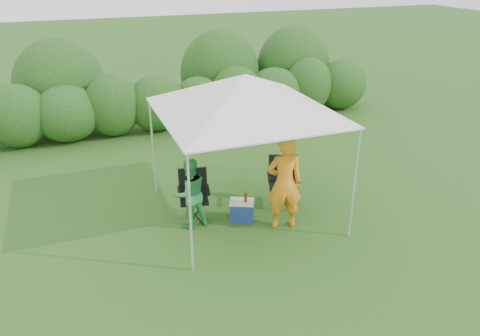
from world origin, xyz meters
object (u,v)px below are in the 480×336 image
object	(u,v)px
canopy	(245,94)
cooler	(242,210)
chair_right	(283,178)
man	(284,183)
woman	(190,193)
chair_left	(194,192)

from	to	relation	value
canopy	cooler	world-z (taller)	canopy
chair_right	canopy	bearing A→B (deg)	-153.12
canopy	man	size ratio (longest dim) A/B	1.69
chair_right	woman	xyz separation A→B (m)	(-2.03, -0.19, 0.11)
man	chair_right	bearing A→B (deg)	-103.49
chair_left	cooler	distance (m)	1.01
canopy	chair_right	xyz separation A→B (m)	(0.88, 0.08, -1.88)
chair_right	woman	distance (m)	2.04
man	cooler	xyz separation A→B (m)	(-0.64, 0.52, -0.72)
cooler	woman	bearing A→B (deg)	-162.43
canopy	chair_left	xyz separation A→B (m)	(-1.00, 0.20, -1.91)
chair_left	woman	xyz separation A→B (m)	(-0.15, -0.30, 0.14)
chair_right	chair_left	bearing A→B (deg)	-162.03
chair_left	woman	distance (m)	0.37
canopy	chair_left	world-z (taller)	canopy
chair_left	man	world-z (taller)	man
cooler	canopy	bearing A→B (deg)	81.92
man	woman	world-z (taller)	man
chair_right	cooler	xyz separation A→B (m)	(-1.02, -0.31, -0.38)
chair_right	chair_left	world-z (taller)	chair_right
canopy	chair_right	distance (m)	2.08
man	cooler	world-z (taller)	man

